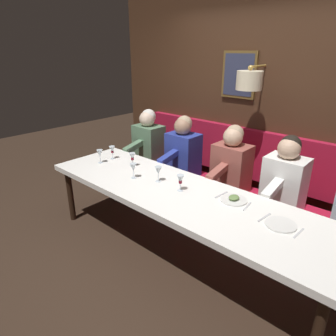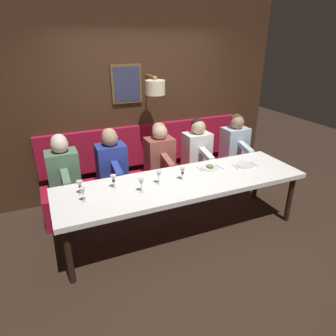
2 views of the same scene
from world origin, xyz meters
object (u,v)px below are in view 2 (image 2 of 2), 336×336
Objects in this scene: diner_middle at (160,151)px; wine_glass_3 at (141,183)px; diner_farthest at (63,166)px; wine_glass_2 at (113,179)px; dining_table at (183,185)px; wine_glass_4 at (182,171)px; wine_glass_5 at (83,192)px; diner_near at (197,145)px; diner_nearest at (235,140)px; diner_far at (111,159)px; wine_glass_1 at (159,175)px; wine_glass_0 at (80,185)px.

wine_glass_3 is (-0.95, 0.61, 0.04)m from diner_middle.
wine_glass_2 is at bearing -146.22° from diner_farthest.
dining_table is at bearing -82.76° from wine_glass_3.
wine_glass_4 is 1.00× the size of wine_glass_5.
diner_near is at bearing -38.29° from wine_glass_4.
dining_table is 3.91× the size of diner_nearest.
diner_farthest is at bearing 56.90° from wine_glass_4.
diner_farthest is 4.82× the size of wine_glass_5.
diner_nearest is 2.74m from wine_glass_5.
diner_far is at bearing -11.72° from wine_glass_2.
wine_glass_3 is 0.64m from wine_glass_5.
diner_nearest is 1.00× the size of diner_far.
wine_glass_1 is (-0.84, 1.68, 0.04)m from diner_nearest.
wine_glass_0 and wine_glass_2 have the same top height.
wine_glass_1 is (-0.84, -1.01, 0.04)m from diner_farthest.
dining_table is 0.36m from wine_glass_1.
diner_near and diner_middle have the same top height.
dining_table is 18.86× the size of wine_glass_4.
diner_middle is at bearing -32.72° from wine_glass_3.
diner_far reaches higher than wine_glass_1.
diner_nearest is 0.70m from diner_near.
diner_far is at bearing -90.00° from diner_farthest.
dining_table is 18.86× the size of wine_glass_5.
wine_glass_3 and wine_glass_4 have the same top height.
dining_table is 1.12m from diner_far.
diner_middle reaches higher than dining_table.
wine_glass_0 is 1.00× the size of wine_glass_2.
wine_glass_2 is (-0.73, 0.87, 0.04)m from diner_middle.
wine_glass_2 is 1.00× the size of wine_glass_4.
diner_near is at bearing -90.00° from diner_farthest.
diner_near is 1.67m from wine_glass_2.
wine_glass_1 is at bearing -129.83° from diner_farthest.
wine_glass_1 is at bearing 87.28° from wine_glass_4.
wine_glass_2 is 0.42m from wine_glass_5.
wine_glass_0 is at bearing 82.92° from wine_glass_1.
dining_table is 1.21m from wine_glass_5.
wine_glass_2 is at bearing 79.87° from dining_table.
diner_middle reaches higher than wine_glass_4.
wine_glass_4 is (-0.01, -0.30, -0.00)m from wine_glass_1.
diner_middle is at bearing -90.00° from diner_farthest.
diner_far is 1.00× the size of diner_farthest.
diner_nearest is at bearing -63.83° from wine_glass_3.
diner_farthest is 0.74m from wine_glass_0.
diner_far is 0.64m from diner_farthest.
diner_middle is 1.13m from wine_glass_3.
dining_table is 1.23m from wine_glass_0.
diner_near is at bearing -52.39° from wine_glass_3.
wine_glass_5 is (-0.92, 0.53, 0.04)m from diner_far.
dining_table is at bearing -88.27° from wine_glass_5.
wine_glass_2 is (-0.00, -0.38, -0.00)m from wine_glass_0.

